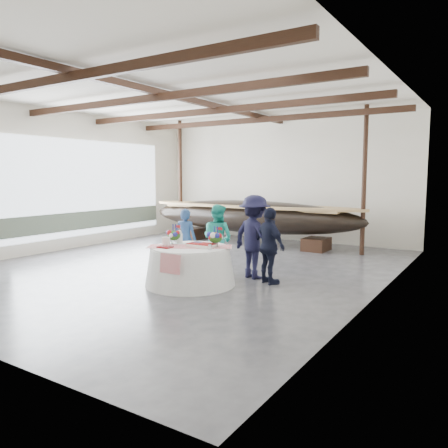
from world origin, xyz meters
The scene contains 14 objects.
floor centered at (0.00, 0.00, 0.00)m, with size 10.00×12.00×0.01m, color #3D3D42.
wall_back centered at (0.00, 6.00, 2.25)m, with size 10.00×0.02×4.50m, color silver.
wall_left centered at (-5.00, 0.00, 2.25)m, with size 0.02×12.00×4.50m, color silver.
wall_right centered at (5.00, 0.00, 2.25)m, with size 0.02×12.00×4.50m, color silver.
ceiling centered at (0.00, 0.00, 4.50)m, with size 10.00×12.00×0.01m, color white.
pavilion_structure centered at (0.00, 0.75, 4.00)m, with size 9.80×11.76×4.50m.
open_bay centered at (-4.95, 1.00, 1.83)m, with size 0.03×7.00×3.20m.
longboat_display centered at (-0.43, 4.31, 0.99)m, with size 8.24×1.65×1.55m.
banquet_table centered at (1.27, -1.44, 0.43)m, with size 2.00×2.00×0.86m.
tabletop_items centered at (1.23, -1.31, 1.00)m, with size 1.87×1.42×0.40m.
guest_woman_blue centered at (0.20, -0.21, 0.79)m, with size 0.57×0.38×1.57m, color navy.
guest_woman_teal centered at (1.06, -0.01, 0.85)m, with size 0.83×0.64×1.70m, color #22B19C.
guest_man_left centered at (2.16, -0.11, 0.98)m, with size 1.27×0.73×1.97m, color black.
guest_man_right centered at (2.72, -0.42, 0.86)m, with size 1.01×0.42×1.72m, color black.
Camera 1 is at (7.01, -9.07, 2.42)m, focal length 35.00 mm.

